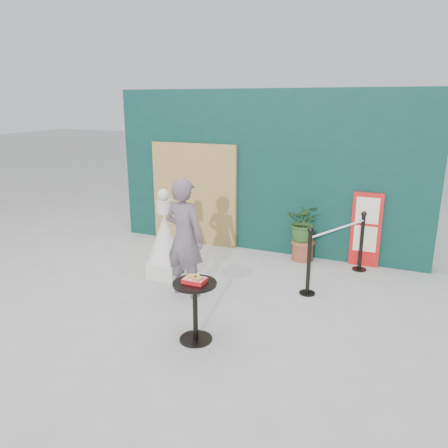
% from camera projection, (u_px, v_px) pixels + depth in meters
% --- Properties ---
extents(ground, '(60.00, 60.00, 0.00)m').
position_uv_depth(ground, '(188.00, 319.00, 5.78)').
color(ground, '#ADAAA5').
rests_on(ground, ground).
extents(back_wall, '(6.00, 0.30, 3.00)m').
position_uv_depth(back_wall, '(265.00, 172.00, 8.15)').
color(back_wall, '#0A2E2E').
rests_on(back_wall, ground).
extents(bamboo_fence, '(1.80, 0.08, 2.00)m').
position_uv_depth(bamboo_fence, '(194.00, 194.00, 8.64)').
color(bamboo_fence, tan).
rests_on(bamboo_fence, ground).
extents(woman, '(0.70, 0.52, 1.76)m').
position_uv_depth(woman, '(185.00, 238.00, 6.31)').
color(woman, '#63555F').
rests_on(woman, ground).
extents(menu_board, '(0.50, 0.07, 1.30)m').
position_uv_depth(menu_board, '(366.00, 230.00, 7.49)').
color(menu_board, red).
rests_on(menu_board, ground).
extents(statue, '(0.57, 0.57, 1.47)m').
position_uv_depth(statue, '(165.00, 242.00, 7.03)').
color(statue, silver).
rests_on(statue, ground).
extents(cafe_table, '(0.52, 0.52, 0.75)m').
position_uv_depth(cafe_table, '(195.00, 302.00, 5.15)').
color(cafe_table, black).
rests_on(cafe_table, ground).
extents(food_basket, '(0.26, 0.19, 0.11)m').
position_uv_depth(food_basket, '(195.00, 279.00, 5.08)').
color(food_basket, red).
rests_on(food_basket, cafe_table).
extents(planter, '(0.62, 0.54, 1.06)m').
position_uv_depth(planter, '(304.00, 227.00, 7.76)').
color(planter, brown).
rests_on(planter, ground).
extents(stanchion_barrier, '(0.84, 1.54, 1.03)m').
position_uv_depth(stanchion_barrier, '(337.00, 252.00, 6.87)').
color(stanchion_barrier, black).
rests_on(stanchion_barrier, ground).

